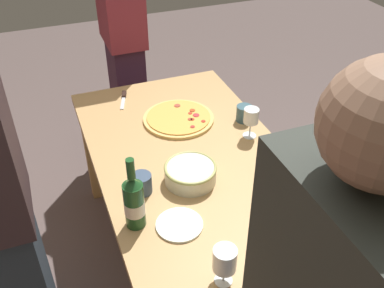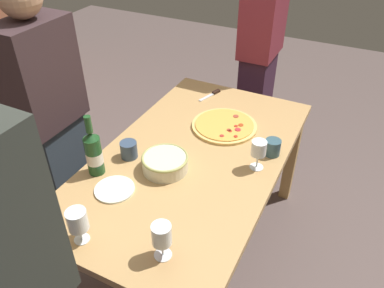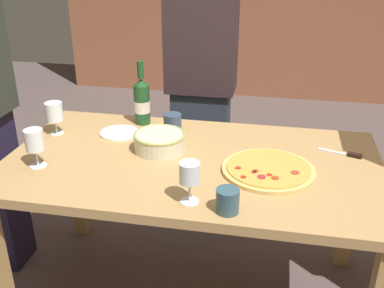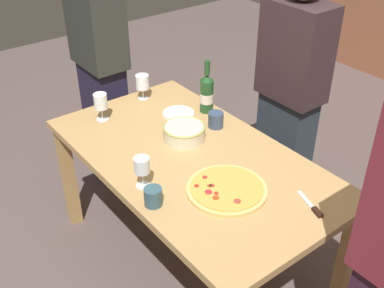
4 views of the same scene
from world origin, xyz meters
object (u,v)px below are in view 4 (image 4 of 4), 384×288
object	(u,v)px
cup_ceramic	(216,120)
person_guest_right	(290,93)
wine_glass_by_bottle	(101,103)
serving_bowl	(184,132)
pizza	(227,189)
side_plate	(178,113)
wine_glass_far_left	(142,82)
wine_bottle	(207,93)
wine_glass_near_pizza	(142,166)
person_guest_left	(100,59)
cup_amber	(153,197)
dining_table	(192,171)
pizza_knife	(313,207)

from	to	relation	value
cup_ceramic	person_guest_right	size ratio (longest dim) A/B	0.06
cup_ceramic	wine_glass_by_bottle	bearing A→B (deg)	-134.78
wine_glass_by_bottle	person_guest_right	distance (m)	1.15
person_guest_right	serving_bowl	bearing A→B (deg)	-10.97
pizza	side_plate	bearing A→B (deg)	160.64
wine_glass_far_left	serving_bowl	bearing A→B (deg)	-8.68
wine_bottle	wine_glass_far_left	bearing A→B (deg)	-150.31
wine_glass_near_pizza	wine_glass_by_bottle	distance (m)	0.69
pizza	wine_bottle	xyz separation A→B (m)	(-0.65, 0.41, 0.11)
serving_bowl	side_plate	world-z (taller)	serving_bowl
pizza	person_guest_right	world-z (taller)	person_guest_right
cup_ceramic	person_guest_left	bearing A→B (deg)	-167.59
pizza	person_guest_right	distance (m)	1.00
wine_bottle	wine_glass_far_left	world-z (taller)	wine_bottle
cup_ceramic	person_guest_right	world-z (taller)	person_guest_right
wine_glass_by_bottle	cup_amber	size ratio (longest dim) A/B	1.88
wine_glass_by_bottle	cup_ceramic	bearing A→B (deg)	45.22
person_guest_left	wine_glass_by_bottle	bearing A→B (deg)	-24.14
wine_glass_by_bottle	cup_ceramic	size ratio (longest dim) A/B	1.85
person_guest_right	pizza	bearing A→B (deg)	18.41
wine_glass_near_pizza	cup_amber	xyz separation A→B (m)	(0.14, -0.04, -0.07)
dining_table	cup_amber	xyz separation A→B (m)	(0.20, -0.37, 0.14)
person_guest_left	person_guest_right	xyz separation A→B (m)	(0.99, 0.77, -0.09)
person_guest_left	serving_bowl	bearing A→B (deg)	3.49
wine_glass_far_left	person_guest_left	size ratio (longest dim) A/B	0.09
serving_bowl	wine_glass_by_bottle	bearing A→B (deg)	-151.40
pizza	serving_bowl	distance (m)	0.50
serving_bowl	wine_bottle	world-z (taller)	wine_bottle
side_plate	wine_bottle	bearing A→B (deg)	65.43
wine_glass_by_bottle	pizza_knife	bearing A→B (deg)	15.56
pizza	person_guest_right	size ratio (longest dim) A/B	0.24
cup_ceramic	wine_glass_far_left	bearing A→B (deg)	-165.90
cup_ceramic	cup_amber	bearing A→B (deg)	-61.95
cup_amber	cup_ceramic	xyz separation A→B (m)	(-0.35, 0.66, 0.00)
person_guest_left	wine_glass_near_pizza	bearing A→B (deg)	-15.51
cup_amber	wine_glass_near_pizza	bearing A→B (deg)	165.54
cup_amber	person_guest_right	size ratio (longest dim) A/B	0.05
side_plate	person_guest_left	world-z (taller)	person_guest_left
cup_amber	pizza_knife	distance (m)	0.71
pizza	cup_amber	distance (m)	0.35
serving_bowl	person_guest_right	size ratio (longest dim) A/B	0.15
pizza	pizza_knife	world-z (taller)	pizza
pizza	pizza_knife	distance (m)	0.39
cup_amber	wine_glass_by_bottle	bearing A→B (deg)	166.94
wine_bottle	wine_glass_by_bottle	size ratio (longest dim) A/B	1.96
pizza	wine_bottle	bearing A→B (deg)	147.87
person_guest_right	dining_table	bearing A→B (deg)	0.00
cup_amber	person_guest_left	xyz separation A→B (m)	(-1.30, 0.45, 0.10)
side_plate	pizza_knife	bearing A→B (deg)	-1.83
pizza	wine_glass_by_bottle	world-z (taller)	wine_glass_by_bottle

